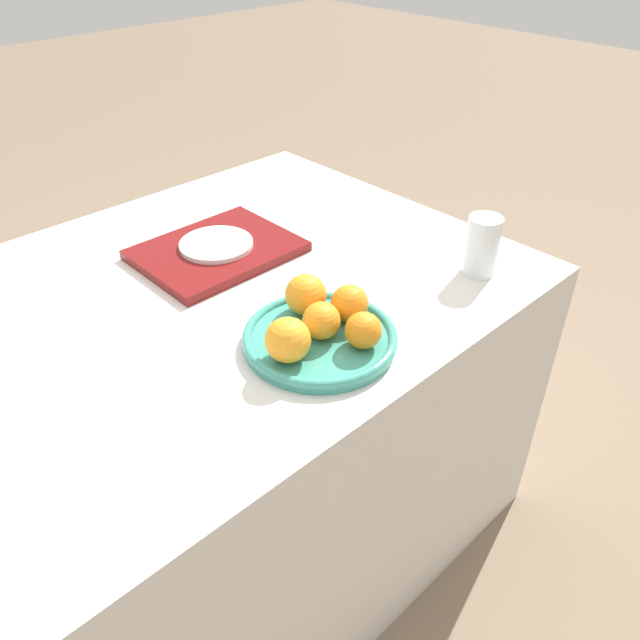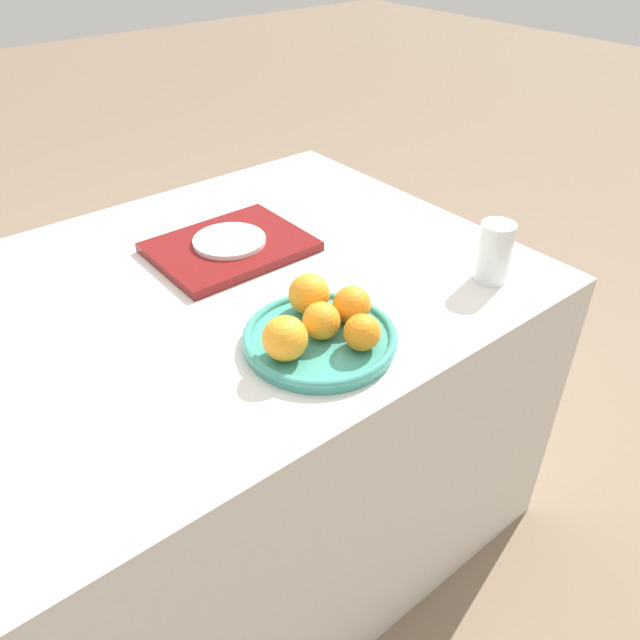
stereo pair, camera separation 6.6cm
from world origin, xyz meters
name	(u,v)px [view 2 (the right image)]	position (x,y,z in m)	size (l,w,h in m)	color
ground_plane	(247,512)	(0.00, 0.00, 0.00)	(12.00, 12.00, 0.00)	#7A6651
table	(237,414)	(0.00, 0.00, 0.35)	(1.14, 0.90, 0.70)	silver
fruit_platter	(320,338)	(0.02, -0.27, 0.71)	(0.26, 0.26, 0.03)	teal
orange_0	(321,321)	(0.02, -0.28, 0.75)	(0.06, 0.06, 0.06)	orange
orange_1	(362,332)	(0.05, -0.34, 0.75)	(0.06, 0.06, 0.06)	orange
orange_2	(285,338)	(-0.06, -0.28, 0.75)	(0.07, 0.07, 0.07)	orange
orange_3	(309,294)	(0.05, -0.21, 0.75)	(0.07, 0.07, 0.07)	orange
orange_4	(352,305)	(0.09, -0.27, 0.75)	(0.06, 0.06, 0.06)	orange
water_glass	(494,252)	(0.41, -0.32, 0.76)	(0.07, 0.07, 0.12)	silver
serving_tray	(230,247)	(0.08, 0.09, 0.71)	(0.31, 0.24, 0.02)	maroon
side_plate	(229,241)	(0.08, 0.09, 0.73)	(0.15, 0.15, 0.01)	white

